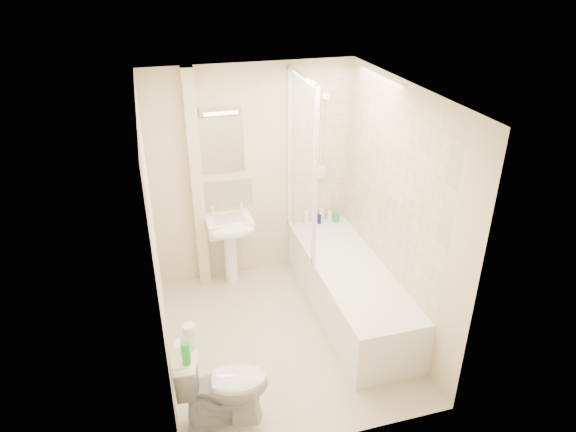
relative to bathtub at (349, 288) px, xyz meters
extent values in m
plane|color=beige|center=(-0.75, -0.20, -0.29)|extent=(2.50, 2.50, 0.00)
cube|color=beige|center=(-0.75, 1.05, 0.91)|extent=(2.20, 0.02, 2.40)
cube|color=beige|center=(-1.85, -0.20, 0.91)|extent=(0.02, 2.50, 2.40)
cube|color=beige|center=(0.35, -0.20, 0.91)|extent=(0.02, 2.50, 2.40)
cube|color=white|center=(-0.75, -0.20, 2.11)|extent=(2.20, 2.50, 0.02)
cube|color=beige|center=(0.00, 1.04, 1.14)|extent=(0.70, 0.01, 1.75)
cube|color=beige|center=(0.34, 0.00, 1.14)|extent=(0.01, 2.10, 1.75)
cube|color=beige|center=(-1.37, 0.99, 0.91)|extent=(0.12, 0.12, 2.40)
cube|color=beige|center=(-1.07, 1.04, 0.74)|extent=(0.60, 0.02, 0.30)
cube|color=white|center=(-1.07, 1.04, 1.29)|extent=(0.46, 0.01, 0.60)
cube|color=silver|center=(-1.07, 1.02, 1.66)|extent=(0.42, 0.07, 0.07)
cube|color=white|center=(0.00, 0.00, -0.01)|extent=(0.70, 2.10, 0.55)
cube|color=white|center=(0.00, 0.00, 0.21)|extent=(0.56, 1.96, 0.05)
cube|color=white|center=(-0.35, 0.60, 1.16)|extent=(0.01, 0.90, 1.80)
cube|color=white|center=(-0.35, 1.03, 1.16)|extent=(0.04, 0.04, 1.80)
cube|color=white|center=(-0.35, 0.15, 1.16)|extent=(0.04, 0.04, 1.80)
cube|color=white|center=(-0.35, 0.60, 2.04)|extent=(0.04, 0.90, 0.04)
cube|color=white|center=(-0.35, 0.60, 0.28)|extent=(0.04, 0.90, 0.03)
cylinder|color=white|center=(0.00, 1.02, 1.26)|extent=(0.02, 0.02, 0.90)
cylinder|color=white|center=(0.00, 1.02, 0.81)|extent=(0.05, 0.05, 0.02)
cylinder|color=white|center=(0.00, 1.02, 1.71)|extent=(0.05, 0.05, 0.02)
cylinder|color=white|center=(0.00, 0.95, 1.74)|extent=(0.08, 0.11, 0.11)
cube|color=white|center=(0.00, 1.01, 0.88)|extent=(0.10, 0.05, 0.14)
cylinder|color=white|center=(-0.02, 0.99, 1.31)|extent=(0.01, 0.13, 0.84)
cylinder|color=white|center=(-1.07, 0.88, 0.04)|extent=(0.14, 0.14, 0.65)
cube|color=white|center=(-1.07, 0.85, 0.46)|extent=(0.49, 0.37, 0.15)
ellipsoid|color=white|center=(-1.07, 0.68, 0.46)|extent=(0.49, 0.21, 0.15)
cube|color=silver|center=(-1.07, 0.85, 0.51)|extent=(0.34, 0.24, 0.04)
cylinder|color=white|center=(-1.23, 0.96, 0.58)|extent=(0.03, 0.03, 0.10)
cylinder|color=white|center=(-0.91, 0.96, 0.58)|extent=(0.03, 0.03, 0.10)
sphere|color=white|center=(-1.23, 0.96, 0.63)|extent=(0.04, 0.04, 0.04)
sphere|color=white|center=(-0.91, 0.96, 0.63)|extent=(0.04, 0.04, 0.04)
cylinder|color=white|center=(-0.16, 0.96, 0.34)|extent=(0.05, 0.05, 0.17)
cylinder|color=#121452|center=(-0.01, 0.96, 0.32)|extent=(0.05, 0.05, 0.12)
cylinder|color=beige|center=(0.02, 0.96, 0.35)|extent=(0.05, 0.05, 0.18)
cylinder|color=white|center=(0.12, 0.96, 0.33)|extent=(0.05, 0.05, 0.14)
cylinder|color=green|center=(0.20, 0.96, 0.31)|extent=(0.07, 0.07, 0.09)
imported|color=white|center=(-1.47, -1.02, 0.07)|extent=(0.55, 0.79, 0.72)
cylinder|color=white|center=(-1.70, -0.94, 0.48)|extent=(0.11, 0.11, 0.10)
cylinder|color=white|center=(-1.68, -0.93, 0.57)|extent=(0.10, 0.10, 0.09)
cylinder|color=green|center=(-1.73, -1.11, 0.52)|extent=(0.06, 0.06, 0.18)
camera|label=1|loc=(-1.78, -4.00, 3.06)|focal=32.00mm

